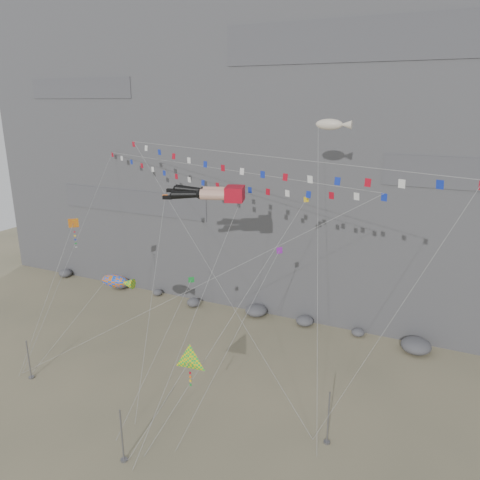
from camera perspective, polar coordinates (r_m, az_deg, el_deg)
The scene contains 17 objects.
ground at distance 43.25m, azimuth -7.35°, elevation -17.99°, with size 120.00×120.00×0.00m, color gray.
cliff at distance 64.82m, azimuth 7.64°, elevation 16.94°, with size 80.00×28.00×50.00m, color slate.
talus_boulders at distance 56.06m, azimuth 1.98°, elevation -8.60°, with size 60.00×3.00×1.20m, color #57575C, non-canonical shape.
anchor_pole_left at distance 47.83m, azimuth -24.35°, elevation -13.14°, with size 0.12×0.12×3.83m, color slate.
anchor_pole_center at distance 36.19m, azimuth -14.20°, elevation -22.14°, with size 0.12×0.12×4.21m, color slate.
anchor_pole_right at distance 37.16m, azimuth 10.72°, elevation -20.55°, with size 0.12×0.12×4.38m, color slate.
legs_kite at distance 39.84m, azimuth -3.36°, elevation 5.70°, with size 7.07×15.59×22.17m.
flag_banner_upper at distance 46.33m, azimuth -3.73°, elevation 8.83°, with size 35.18×21.02×26.27m.
flag_banner_lower at distance 38.29m, azimuth 1.50°, elevation 10.32°, with size 33.13×12.63×22.87m.
harlequin_kite at distance 46.08m, azimuth -19.66°, elevation 1.90°, with size 3.77×7.01×15.02m.
fish_windsock at distance 45.50m, azimuth -15.03°, elevation -4.85°, with size 7.90×6.70×11.63m.
delta_kite at distance 35.31m, azimuth -6.18°, elevation -14.49°, with size 4.11×4.83×8.50m.
blimp_windsock at distance 41.71m, azimuth 10.83°, elevation 13.57°, with size 5.61×13.74×26.27m.
small_kite_a at distance 45.51m, azimuth -9.20°, elevation 4.66°, with size 5.24×13.04×20.43m.
small_kite_b at distance 40.50m, azimuth 4.68°, elevation -1.58°, with size 3.70×13.53×17.81m.
small_kite_c at distance 41.33m, azimuth -6.08°, elevation -5.11°, with size 1.38×11.01×13.96m.
small_kite_d at distance 38.73m, azimuth 7.50°, elevation 4.01°, with size 7.45×15.08×23.10m.
Camera 1 is at (19.66, -29.76, 24.46)m, focal length 35.00 mm.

